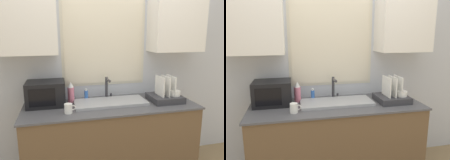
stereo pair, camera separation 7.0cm
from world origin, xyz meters
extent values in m
cube|color=brown|center=(0.00, 0.34, 0.43)|extent=(1.84, 0.67, 0.86)
cube|color=#4C4C51|center=(0.00, 0.34, 0.87)|extent=(1.87, 0.70, 0.02)
cube|color=silver|center=(0.00, 0.70, 1.30)|extent=(6.00, 0.06, 2.60)
cube|color=beige|center=(0.00, 0.67, 1.55)|extent=(1.01, 0.01, 1.06)
cube|color=beige|center=(0.00, 0.67, 1.55)|extent=(0.95, 0.01, 1.00)
cube|color=white|center=(-0.84, 0.51, 1.77)|extent=(0.62, 0.32, 0.67)
cube|color=white|center=(0.84, 0.51, 1.77)|extent=(0.62, 0.32, 0.67)
cube|color=#9EA0A5|center=(0.00, 0.36, 0.90)|extent=(0.79, 0.34, 0.03)
cylinder|color=#333338|center=(0.00, 0.56, 1.01)|extent=(0.03, 0.03, 0.26)
cylinder|color=#333338|center=(0.00, 0.48, 1.13)|extent=(0.03, 0.17, 0.03)
cylinder|color=#333338|center=(0.05, 0.56, 0.91)|extent=(0.02, 0.02, 0.06)
cube|color=black|center=(-0.69, 0.48, 1.01)|extent=(0.40, 0.32, 0.26)
cube|color=black|center=(-0.72, 0.32, 1.01)|extent=(0.26, 0.01, 0.18)
cube|color=#333338|center=(0.63, 0.31, 0.92)|extent=(0.35, 0.34, 0.07)
cube|color=white|center=(0.56, 0.31, 1.06)|extent=(0.01, 0.22, 0.22)
cube|color=white|center=(0.63, 0.31, 1.06)|extent=(0.01, 0.22, 0.22)
cube|color=white|center=(0.70, 0.31, 1.06)|extent=(0.01, 0.22, 0.22)
cylinder|color=white|center=(0.73, 0.25, 0.98)|extent=(0.12, 0.12, 0.06)
cylinder|color=#D8728C|center=(-0.42, 0.52, 0.97)|extent=(0.07, 0.07, 0.17)
cone|color=silver|center=(-0.42, 0.52, 1.08)|extent=(0.07, 0.07, 0.06)
cylinder|color=blue|center=(-0.24, 0.55, 0.94)|extent=(0.04, 0.04, 0.11)
cylinder|color=white|center=(-0.24, 0.55, 1.01)|extent=(0.02, 0.02, 0.03)
cylinder|color=white|center=(-0.47, 0.17, 0.93)|extent=(0.08, 0.08, 0.10)
torus|color=white|center=(-0.42, 0.17, 0.93)|extent=(0.05, 0.01, 0.05)
camera|label=1|loc=(-0.55, -1.89, 1.65)|focal=35.00mm
camera|label=2|loc=(-0.48, -1.90, 1.65)|focal=35.00mm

